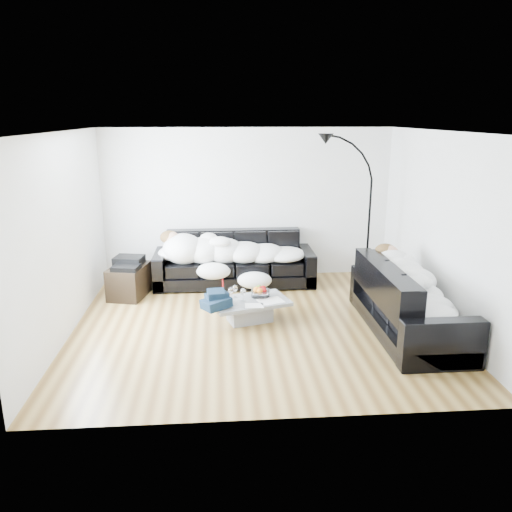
{
  "coord_description": "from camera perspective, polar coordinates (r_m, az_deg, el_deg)",
  "views": [
    {
      "loc": [
        -0.51,
        -6.38,
        2.8
      ],
      "look_at": [
        0.0,
        0.3,
        0.9
      ],
      "focal_mm": 35.0,
      "sensor_mm": 36.0,
      "label": 1
    }
  ],
  "objects": [
    {
      "name": "wall_left",
      "position": [
        6.85,
        -21.16,
        2.1
      ],
      "size": [
        0.02,
        4.5,
        2.6
      ],
      "primitive_type": "cube",
      "color": "silver",
      "rests_on": "ground"
    },
    {
      "name": "teal_cushion",
      "position": [
        7.42,
        14.9,
        -1.0
      ],
      "size": [
        0.42,
        0.38,
        0.2
      ],
      "primitive_type": "ellipsoid",
      "rotation": [
        0.0,
        0.0,
        0.24
      ],
      "color": "#094442",
      "rests_on": "sofa_right"
    },
    {
      "name": "sleeper_back",
      "position": [
        8.37,
        -2.5,
        0.92
      ],
      "size": [
        2.27,
        0.78,
        0.45
      ],
      "primitive_type": null,
      "color": "white",
      "rests_on": "sofa_back"
    },
    {
      "name": "wine_glass_c",
      "position": [
        6.9,
        -1.49,
        -4.49
      ],
      "size": [
        0.08,
        0.08,
        0.19
      ],
      "primitive_type": "cylinder",
      "rotation": [
        0.0,
        0.0,
        -0.02
      ],
      "color": "white",
      "rests_on": "coffee_table"
    },
    {
      "name": "newspaper_b",
      "position": [
        6.77,
        -0.21,
        -5.68
      ],
      "size": [
        0.25,
        0.19,
        0.01
      ],
      "primitive_type": "cube",
      "rotation": [
        0.0,
        0.0,
        -0.03
      ],
      "color": "silver",
      "rests_on": "coffee_table"
    },
    {
      "name": "wall_back",
      "position": [
        8.77,
        -0.98,
        5.99
      ],
      "size": [
        5.0,
        0.02,
        2.6
      ],
      "primitive_type": "cube",
      "color": "silver",
      "rests_on": "ground"
    },
    {
      "name": "av_cabinet",
      "position": [
        8.2,
        -14.27,
        -2.8
      ],
      "size": [
        0.65,
        0.82,
        0.5
      ],
      "primitive_type": "cube",
      "rotation": [
        0.0,
        0.0,
        -0.23
      ],
      "color": "black",
      "rests_on": "ground"
    },
    {
      "name": "candle_right",
      "position": [
        7.12,
        -3.81,
        -3.61
      ],
      "size": [
        0.06,
        0.06,
        0.25
      ],
      "primitive_type": "cylinder",
      "rotation": [
        0.0,
        0.0,
        -0.28
      ],
      "color": "maroon",
      "rests_on": "coffee_table"
    },
    {
      "name": "coffee_table",
      "position": [
        7.03,
        -0.73,
        -6.25
      ],
      "size": [
        1.2,
        0.9,
        0.31
      ],
      "primitive_type": "cube",
      "rotation": [
        0.0,
        0.0,
        0.3
      ],
      "color": "#939699",
      "rests_on": "ground"
    },
    {
      "name": "ceiling",
      "position": [
        6.4,
        0.21,
        14.05
      ],
      "size": [
        5.0,
        5.0,
        0.0
      ],
      "primitive_type": "plane",
      "color": "white",
      "rests_on": "ground"
    },
    {
      "name": "navy_jacket",
      "position": [
        6.73,
        -4.35,
        -4.33
      ],
      "size": [
        0.47,
        0.43,
        0.19
      ],
      "primitive_type": null,
      "rotation": [
        0.0,
        0.0,
        0.35
      ],
      "color": "black",
      "rests_on": "coffee_table"
    },
    {
      "name": "ground",
      "position": [
        6.98,
        0.19,
        -7.8
      ],
      "size": [
        5.0,
        5.0,
        0.0
      ],
      "primitive_type": "plane",
      "color": "brown",
      "rests_on": "ground"
    },
    {
      "name": "wine_glass_a",
      "position": [
        7.05,
        -2.43,
        -4.07
      ],
      "size": [
        0.09,
        0.09,
        0.18
      ],
      "primitive_type": "cylinder",
      "rotation": [
        0.0,
        0.0,
        -0.24
      ],
      "color": "white",
      "rests_on": "coffee_table"
    },
    {
      "name": "shoes",
      "position": [
        6.34,
        17.51,
        -10.62
      ],
      "size": [
        0.59,
        0.54,
        0.11
      ],
      "primitive_type": null,
      "rotation": [
        0.0,
        0.0,
        -0.53
      ],
      "color": "#472311",
      "rests_on": "ground"
    },
    {
      "name": "sofa_right",
      "position": [
        6.89,
        17.09,
        -4.74
      ],
      "size": [
        0.97,
        2.27,
        0.92
      ],
      "primitive_type": "cube",
      "rotation": [
        0.0,
        0.0,
        1.57
      ],
      "color": "black",
      "rests_on": "ground"
    },
    {
      "name": "sleeper_right",
      "position": [
        6.83,
        17.23,
        -3.18
      ],
      "size": [
        0.82,
        1.94,
        0.48
      ],
      "primitive_type": null,
      "rotation": [
        0.0,
        0.0,
        1.57
      ],
      "color": "white",
      "rests_on": "sofa_right"
    },
    {
      "name": "floor_lamp",
      "position": [
        8.31,
        12.78,
        3.72
      ],
      "size": [
        0.87,
        0.61,
        2.22
      ],
      "primitive_type": null,
      "rotation": [
        0.0,
        0.0,
        0.39
      ],
      "color": "black",
      "rests_on": "ground"
    },
    {
      "name": "fruit_bowl",
      "position": [
        7.08,
        0.52,
        -4.05
      ],
      "size": [
        0.26,
        0.26,
        0.16
      ],
      "primitive_type": "cylinder",
      "rotation": [
        0.0,
        0.0,
        0.0
      ],
      "color": "white",
      "rests_on": "coffee_table"
    },
    {
      "name": "sofa_back",
      "position": [
        8.48,
        -2.5,
        -0.36
      ],
      "size": [
        2.68,
        0.93,
        0.88
      ],
      "primitive_type": "cube",
      "color": "black",
      "rests_on": "ground"
    },
    {
      "name": "stereo",
      "position": [
        8.1,
        -14.42,
        -0.68
      ],
      "size": [
        0.49,
        0.41,
        0.13
      ],
      "primitive_type": "cube",
      "rotation": [
        0.0,
        0.0,
        -0.18
      ],
      "color": "black",
      "rests_on": "av_cabinet"
    },
    {
      "name": "wall_right",
      "position": [
        7.21,
        20.44,
        2.83
      ],
      "size": [
        0.02,
        4.5,
        2.6
      ],
      "primitive_type": "cube",
      "color": "silver",
      "rests_on": "ground"
    },
    {
      "name": "candle_left",
      "position": [
        7.09,
        -3.76,
        -3.83
      ],
      "size": [
        0.04,
        0.04,
        0.22
      ],
      "primitive_type": "cylinder",
      "rotation": [
        0.0,
        0.0,
        -0.1
      ],
      "color": "maroon",
      "rests_on": "coffee_table"
    },
    {
      "name": "newspaper_a",
      "position": [
        6.94,
        1.68,
        -5.13
      ],
      "size": [
        0.41,
        0.36,
        0.01
      ],
      "primitive_type": "cube",
      "rotation": [
        0.0,
        0.0,
        0.33
      ],
      "color": "silver",
      "rests_on": "coffee_table"
    },
    {
      "name": "wine_glass_b",
      "position": [
        6.97,
        -2.88,
        -4.32
      ],
      "size": [
        0.09,
        0.09,
        0.18
      ],
      "primitive_type": "cylinder",
      "rotation": [
        0.0,
        0.0,
        -0.2
      ],
      "color": "white",
      "rests_on": "coffee_table"
    }
  ]
}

